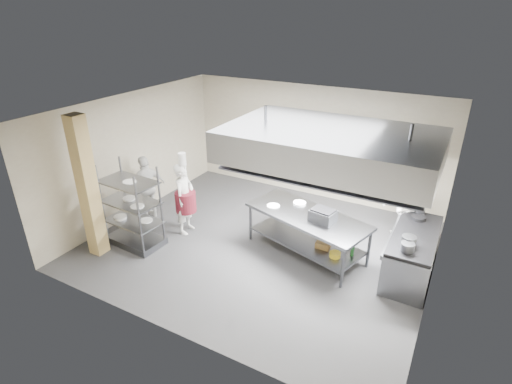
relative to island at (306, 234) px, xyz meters
The scene contains 23 objects.
floor 1.12m from the island, 168.94° to the right, with size 7.00×7.00×0.00m, color #28282A.
ceiling 2.74m from the island, 168.94° to the right, with size 7.00×7.00×0.00m, color silver.
wall_back 3.16m from the island, 109.62° to the left, with size 7.00×7.00×0.00m, color #AFA38B.
wall_left 4.62m from the island, behind, with size 6.00×6.00×0.00m, color #AFA38B.
wall_right 2.72m from the island, ahead, with size 6.00×6.00×0.00m, color #AFA38B.
column 4.55m from the island, 151.75° to the right, with size 0.30×0.30×3.00m, color tan.
exhaust_hood 1.98m from the island, 34.28° to the left, with size 4.00×2.50×0.60m, color gray.
hood_strip_a 1.74m from the island, 161.18° to the left, with size 1.60×0.12×0.04m, color white.
hood_strip_b 2.03m from the island, ahead, with size 1.60×0.12×0.04m, color white.
wall_shelf 2.95m from the island, 73.17° to the left, with size 1.50×0.28×0.04m, color gray.
island is the anchor object (origin of this frame).
island_worktop 0.42m from the island, ahead, with size 2.59×1.08×0.06m, color gray.
island_undershelf 0.16m from the island, 90.00° to the right, with size 2.38×0.97×0.04m, color slate.
pass_rack 3.77m from the island, 157.11° to the right, with size 1.22×0.71×1.84m, color gray, non-canonical shape.
cooking_range 2.10m from the island, ahead, with size 0.80×2.00×0.84m, color gray.
range_top 2.14m from the island, ahead, with size 0.78×1.96×0.06m, color black.
chef_head 2.85m from the island, 169.84° to the right, with size 0.61×0.40×1.68m, color white.
chef_line 2.10m from the island, 38.18° to the left, with size 0.93×0.73×1.92m, color white.
chef_plating 4.03m from the island, behind, with size 0.94×0.39×1.61m, color silver.
griddle 0.68m from the island, 15.17° to the right, with size 0.48×0.37×0.23m, color slate.
wicker_basket 0.45m from the island, 17.52° to the right, with size 0.29×0.20×0.12m, color olive.
stockpot 2.09m from the island, ahead, with size 0.26×0.26×0.18m, color gray.
plate_stack 3.75m from the island, 157.11° to the right, with size 0.28×0.28×0.05m, color white.
Camera 1 is at (3.52, -6.65, 4.83)m, focal length 28.00 mm.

